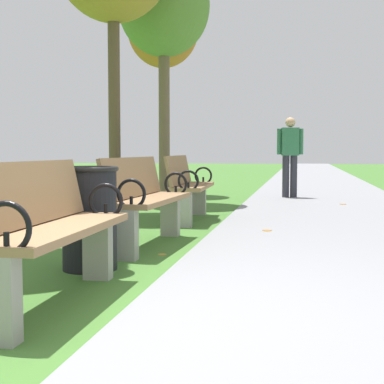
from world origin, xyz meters
The scene contains 10 objects.
ground_plane centered at (0.00, 0.00, 0.00)m, with size 80.00×80.00×0.00m, color #42722D.
paved_walkway centered at (1.48, 18.00, 0.01)m, with size 2.96×44.00×0.02m, color gray.
park_bench_1 centered at (-0.50, 0.10, 0.49)m, with size 0.50×1.61×0.90m.
park_bench_2 centered at (-0.50, 2.34, 0.49)m, with size 0.54×1.62×0.90m.
park_bench_3 centered at (-0.50, 4.56, 0.49)m, with size 0.54×1.62×0.90m.
tree_4 centered at (-1.44, 7.04, 3.52)m, with size 1.66×1.66×4.48m.
tree_5 centered at (-1.95, 9.06, 3.56)m, with size 1.55×1.55×4.46m.
pedestrian_walking centered at (0.80, 8.61, 0.93)m, with size 0.53×0.27×1.62m.
trash_bin centered at (-0.65, 1.17, 0.42)m, with size 0.48×0.48×0.84m.
scattered_leaves centered at (-0.25, 3.43, 0.01)m, with size 5.33×9.00×0.02m.
Camera 1 is at (1.03, -3.22, 0.97)m, focal length 53.78 mm.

